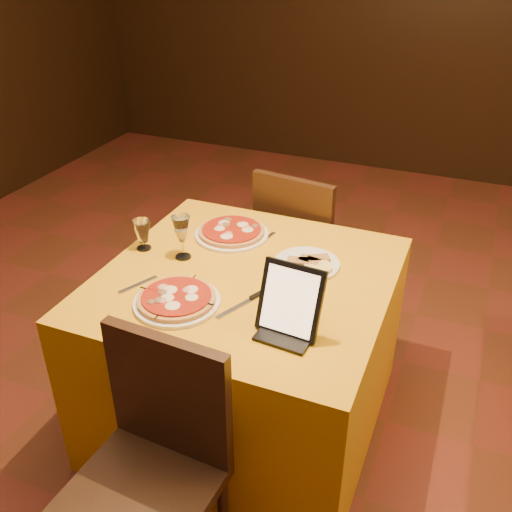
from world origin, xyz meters
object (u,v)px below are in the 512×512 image
at_px(water_glass, 143,235).
at_px(tablet, 290,300).
at_px(pizza_near, 177,300).
at_px(pizza_far, 232,233).
at_px(main_table, 247,351).
at_px(wine_glass, 182,237).
at_px(chair_main_near, 140,494).
at_px(chair_main_far, 307,247).

xyz_separation_m(water_glass, tablet, (0.75, -0.29, 0.06)).
distance_m(pizza_near, pizza_far, 0.55).
bearing_deg(main_table, wine_glass, 173.78).
distance_m(chair_main_near, pizza_near, 0.65).
bearing_deg(pizza_near, main_table, 59.83).
height_order(pizza_near, tablet, tablet).
distance_m(pizza_far, water_glass, 0.38).
bearing_deg(tablet, wine_glass, 157.66).
xyz_separation_m(pizza_near, tablet, (0.42, 0.01, 0.10)).
distance_m(chair_main_near, chair_main_far, 1.63).
height_order(chair_main_far, wine_glass, wine_glass).
relative_size(chair_main_near, pizza_far, 2.83).
distance_m(chair_main_near, wine_glass, 0.98).
bearing_deg(chair_main_far, main_table, 98.41).
relative_size(main_table, chair_main_near, 1.21).
bearing_deg(chair_main_far, water_glass, 66.86).
relative_size(chair_main_near, water_glass, 7.00).
distance_m(chair_main_near, tablet, 0.75).
distance_m(water_glass, tablet, 0.81).
height_order(chair_main_far, pizza_near, chair_main_far).
xyz_separation_m(chair_main_far, pizza_near, (-0.16, -1.09, 0.31)).
bearing_deg(wine_glass, tablet, -27.26).
height_order(pizza_far, wine_glass, wine_glass).
bearing_deg(pizza_near, wine_glass, 114.59).
height_order(main_table, chair_main_near, chair_main_near).
relative_size(main_table, pizza_near, 3.51).
height_order(pizza_near, pizza_far, same).
bearing_deg(main_table, chair_main_near, -90.00).
bearing_deg(chair_main_far, pizza_far, 79.27).
bearing_deg(wine_glass, water_glass, 179.46).
bearing_deg(chair_main_near, pizza_near, 109.31).
distance_m(main_table, wine_glass, 0.55).
relative_size(chair_main_near, tablet, 3.73).
xyz_separation_m(main_table, chair_main_near, (0.00, -0.82, 0.08)).
height_order(wine_glass, water_glass, wine_glass).
distance_m(pizza_far, wine_glass, 0.28).
height_order(pizza_far, tablet, tablet).
bearing_deg(water_glass, pizza_near, -42.86).
height_order(main_table, wine_glass, wine_glass).
bearing_deg(pizza_far, wine_glass, -113.30).
distance_m(pizza_far, tablet, 0.71).
distance_m(wine_glass, water_glass, 0.19).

